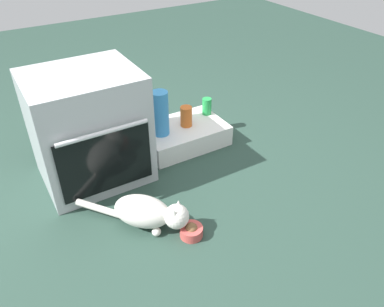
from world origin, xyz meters
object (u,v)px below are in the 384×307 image
object	(u,v)px
oven	(89,128)
sauce_jar	(186,116)
water_bottle	(160,113)
cat	(148,212)
soda_can	(207,106)
food_bowl	(191,231)
pantry_cabinet	(183,135)

from	to	relation	value
oven	sauce_jar	xyz separation A→B (m)	(0.67, 0.03, -0.12)
water_bottle	sauce_jar	bearing A→B (deg)	1.71
cat	soda_can	xyz separation A→B (m)	(0.79, 0.67, 0.10)
oven	water_bottle	xyz separation A→B (m)	(0.47, 0.02, -0.04)
oven	water_bottle	distance (m)	0.47
food_bowl	soda_can	xyz separation A→B (m)	(0.63, 0.84, 0.17)
cat	soda_can	distance (m)	1.04
soda_can	oven	bearing A→B (deg)	-173.86
soda_can	cat	bearing A→B (deg)	-139.60
soda_can	water_bottle	distance (m)	0.42
pantry_cabinet	soda_can	xyz separation A→B (m)	(0.23, 0.06, 0.13)
oven	soda_can	size ratio (longest dim) A/B	5.59
water_bottle	cat	bearing A→B (deg)	-122.79
food_bowl	water_bottle	world-z (taller)	water_bottle
oven	sauce_jar	bearing A→B (deg)	2.23
soda_can	water_bottle	world-z (taller)	water_bottle
oven	cat	xyz separation A→B (m)	(0.09, -0.58, -0.23)
oven	pantry_cabinet	bearing A→B (deg)	2.78
oven	cat	world-z (taller)	oven
sauce_jar	soda_can	world-z (taller)	sauce_jar
pantry_cabinet	food_bowl	distance (m)	0.88
sauce_jar	soda_can	size ratio (longest dim) A/B	1.17
food_bowl	cat	bearing A→B (deg)	133.15
oven	pantry_cabinet	world-z (taller)	oven
pantry_cabinet	soda_can	distance (m)	0.28
cat	soda_can	size ratio (longest dim) A/B	4.13
pantry_cabinet	sauce_jar	xyz separation A→B (m)	(0.02, -0.01, 0.14)
pantry_cabinet	water_bottle	distance (m)	0.28
food_bowl	soda_can	size ratio (longest dim) A/B	1.00
pantry_cabinet	sauce_jar	size ratio (longest dim) A/B	4.08
oven	food_bowl	world-z (taller)	oven
sauce_jar	soda_can	xyz separation A→B (m)	(0.21, 0.07, -0.01)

